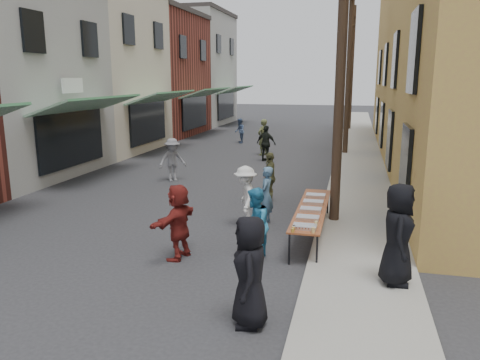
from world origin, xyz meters
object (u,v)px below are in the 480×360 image
at_px(serving_table, 312,209).
at_px(guest_front_c, 255,225).
at_px(utility_pole_near, 341,53).
at_px(utility_pole_mid, 349,65).
at_px(guest_front_a, 250,272).
at_px(server, 398,234).
at_px(catering_tray_sausage, 305,227).
at_px(utility_pole_far, 352,69).

height_order(serving_table, guest_front_c, guest_front_c).
distance_m(utility_pole_near, utility_pole_mid, 12.00).
bearing_deg(utility_pole_mid, guest_front_a, -93.41).
relative_size(guest_front_a, server, 0.94).
height_order(utility_pole_mid, guest_front_c, utility_pole_mid).
relative_size(utility_pole_near, guest_front_a, 4.96).
relative_size(utility_pole_near, server, 4.68).
bearing_deg(utility_pole_near, utility_pole_mid, 90.00).
bearing_deg(guest_front_c, utility_pole_near, 152.81).
xyz_separation_m(utility_pole_near, catering_tray_sausage, (-0.50, -2.98, -3.71)).
distance_m(utility_pole_far, serving_table, 25.62).
distance_m(utility_pole_mid, guest_front_c, 15.67).
bearing_deg(guest_front_a, serving_table, 159.94).
height_order(serving_table, guest_front_a, guest_front_a).
bearing_deg(guest_front_c, server, 75.17).
distance_m(utility_pole_far, guest_front_a, 30.06).
bearing_deg(utility_pole_far, serving_table, -91.13).
bearing_deg(server, serving_table, 38.00).
bearing_deg(utility_pole_near, utility_pole_far, 90.00).
xyz_separation_m(utility_pole_near, server, (1.30, -3.86, -3.44)).
relative_size(utility_pole_mid, utility_pole_far, 1.00).
height_order(utility_pole_far, server, utility_pole_far).
distance_m(utility_pole_mid, guest_front_a, 18.21).
distance_m(serving_table, guest_front_c, 2.10).
bearing_deg(catering_tray_sausage, server, -25.90).
xyz_separation_m(utility_pole_far, server, (1.30, -27.86, -3.44)).
height_order(utility_pole_far, catering_tray_sausage, utility_pole_far).
height_order(utility_pole_near, catering_tray_sausage, utility_pole_near).
distance_m(serving_table, server, 3.12).
relative_size(guest_front_c, server, 0.84).
xyz_separation_m(utility_pole_near, guest_front_c, (-1.55, -3.15, -3.69)).
relative_size(serving_table, guest_front_c, 2.48).
bearing_deg(server, utility_pole_mid, 7.20).
bearing_deg(catering_tray_sausage, utility_pole_near, 80.49).
relative_size(utility_pole_mid, server, 4.68).
height_order(utility_pole_near, utility_pole_far, same).
distance_m(utility_pole_mid, server, 16.28).
relative_size(utility_pole_far, server, 4.68).
bearing_deg(server, guest_front_a, 132.32).
height_order(utility_pole_mid, utility_pole_far, same).
bearing_deg(guest_front_c, utility_pole_far, 175.78).
bearing_deg(utility_pole_near, serving_table, -110.55).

